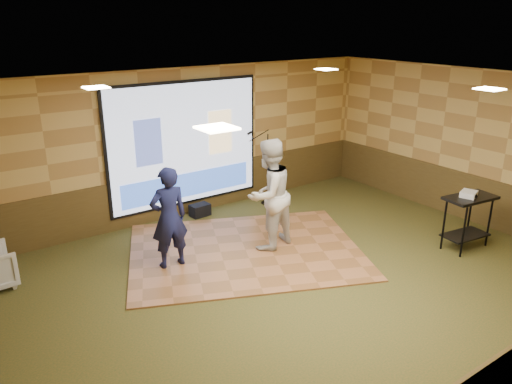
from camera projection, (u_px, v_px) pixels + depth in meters
ground at (292, 280)px, 7.84m from camera, size 9.00×9.00×0.00m
room_shell at (296, 151)px, 7.14m from camera, size 9.04×7.04×3.02m
wainscot_back at (187, 192)px, 10.36m from camera, size 9.00×0.04×0.95m
wainscot_right at (464, 196)px, 10.13m from camera, size 0.04×7.00×0.95m
projector_screen at (186, 145)px, 9.99m from camera, size 3.32×0.06×2.52m
downlight_nw at (96, 87)px, 7.04m from camera, size 0.32×0.32×0.02m
downlight_ne at (326, 69)px, 9.44m from camera, size 0.32×0.32×0.02m
downlight_sw at (217, 128)px, 4.50m from camera, size 0.32×0.32×0.02m
downlight_se at (490, 89)px, 6.90m from camera, size 0.32×0.32×0.02m
dance_floor at (245, 250)px, 8.80m from camera, size 4.86×4.38×0.03m
player_left at (169, 218)px, 7.98m from camera, size 0.64×0.45×1.69m
player_right at (269, 195)px, 8.62m from camera, size 1.09×0.93×1.96m
av_table at (468, 212)px, 8.74m from camera, size 0.92×0.48×0.97m
projector at (469, 194)px, 8.62m from camera, size 0.36×0.32×0.10m
mic_stand at (265, 182)px, 10.87m from camera, size 0.66×0.27×1.69m
duffel_bag at (200, 210)px, 10.34m from camera, size 0.42×0.29×0.25m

